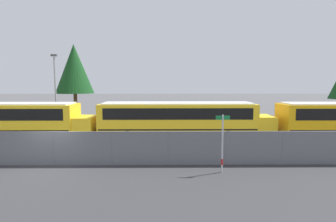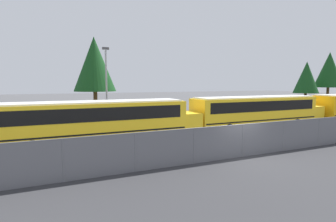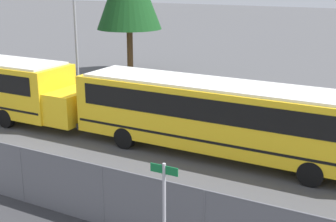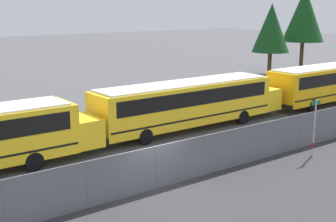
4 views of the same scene
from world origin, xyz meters
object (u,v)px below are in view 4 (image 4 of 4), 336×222
at_px(school_bus_2, 189,101).
at_px(tree_0, 304,15).
at_px(school_bus_3, 333,80).
at_px(tree_2, 271,28).
at_px(street_sign, 314,126).

bearing_deg(school_bus_2, tree_0, 24.55).
distance_m(school_bus_3, tree_0, 18.79).
relative_size(school_bus_2, tree_2, 1.80).
xyz_separation_m(school_bus_2, tree_0, (27.15, 12.40, 4.67)).
bearing_deg(tree_2, school_bus_3, -120.13).
height_order(school_bus_2, tree_2, tree_2).
relative_size(street_sign, tree_2, 0.38).
xyz_separation_m(school_bus_2, tree_2, (21.90, 12.62, 3.33)).
height_order(school_bus_3, street_sign, school_bus_3).
bearing_deg(school_bus_2, tree_2, 29.96).
height_order(tree_0, tree_2, tree_0).
xyz_separation_m(school_bus_3, tree_0, (12.86, 12.88, 4.67)).
xyz_separation_m(street_sign, tree_2, (20.31, 20.60, 3.53)).
xyz_separation_m(school_bus_2, school_bus_3, (14.29, -0.48, 0.00)).
distance_m(tree_0, tree_2, 5.42).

